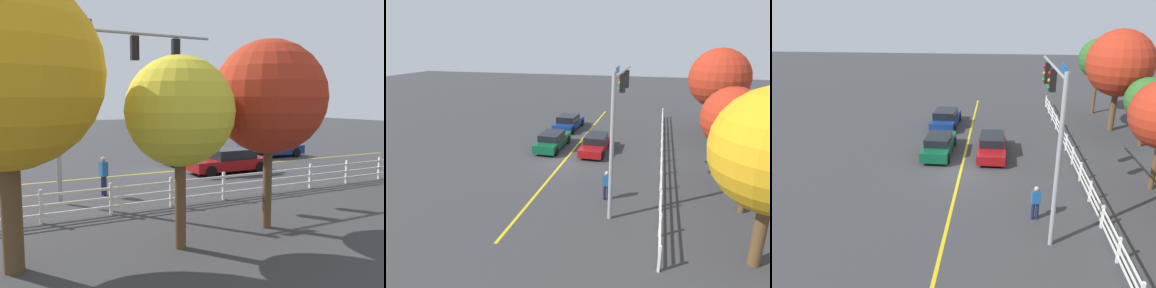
{
  "view_description": "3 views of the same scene",
  "coord_description": "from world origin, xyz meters",
  "views": [
    {
      "loc": [
        8.85,
        20.52,
        4.12
      ],
      "look_at": [
        -1.31,
        0.3,
        1.56
      ],
      "focal_mm": 36.71,
      "sensor_mm": 36.0,
      "label": 1
    },
    {
      "loc": [
        20.37,
        6.43,
        8.4
      ],
      "look_at": [
        -0.38,
        1.02,
        1.36
      ],
      "focal_mm": 29.47,
      "sensor_mm": 36.0,
      "label": 2
    },
    {
      "loc": [
        19.52,
        2.08,
        9.24
      ],
      "look_at": [
        -0.32,
        0.18,
        1.68
      ],
      "focal_mm": 33.56,
      "sensor_mm": 36.0,
      "label": 3
    }
  ],
  "objects": [
    {
      "name": "ground_plane",
      "position": [
        0.0,
        0.0,
        0.0
      ],
      "size": [
        120.0,
        120.0,
        0.0
      ],
      "primitive_type": "plane",
      "color": "#38383A"
    },
    {
      "name": "tree_3",
      "position": [
        8.61,
        10.53,
        4.73
      ],
      "size": [
        4.58,
        4.58,
        7.04
      ],
      "color": "brown",
      "rests_on": "ground_plane"
    },
    {
      "name": "signal_assembly",
      "position": [
        4.69,
        4.47,
        5.1
      ],
      "size": [
        6.81,
        0.38,
        7.29
      ],
      "color": "gray",
      "rests_on": "ground_plane"
    },
    {
      "name": "white_rail_fence",
      "position": [
        -3.0,
        6.89,
        0.6
      ],
      "size": [
        26.1,
        0.1,
        1.15
      ],
      "color": "white",
      "rests_on": "ground_plane"
    },
    {
      "name": "car_0",
      "position": [
        -8.88,
        -2.15,
        0.69
      ],
      "size": [
        4.69,
        2.15,
        1.42
      ],
      "rotation": [
        0.0,
        0.0,
        3.1
      ],
      "color": "navy",
      "rests_on": "ground_plane"
    },
    {
      "name": "tree_5",
      "position": [
        4.4,
        10.94,
        3.79
      ],
      "size": [
        2.99,
        2.99,
        5.31
      ],
      "color": "brown",
      "rests_on": "ground_plane"
    },
    {
      "name": "tree_2",
      "position": [
        1.15,
        10.57,
        4.19
      ],
      "size": [
        3.57,
        3.57,
        5.99
      ],
      "color": "brown",
      "rests_on": "ground_plane"
    },
    {
      "name": "pedestrian",
      "position": [
        4.8,
        3.99,
        0.93
      ],
      "size": [
        0.32,
        0.44,
        1.69
      ],
      "rotation": [
        0.0,
        0.0,
        3.3
      ],
      "color": "#191E3F",
      "rests_on": "ground_plane"
    },
    {
      "name": "car_2",
      "position": [
        -2.76,
        -1.73,
        0.67
      ],
      "size": [
        4.63,
        1.87,
        1.37
      ],
      "rotation": [
        0.0,
        0.0,
        3.13
      ],
      "color": "#0C4C2D",
      "rests_on": "ground_plane"
    },
    {
      "name": "car_1",
      "position": [
        -2.93,
        1.81,
        0.66
      ],
      "size": [
        4.69,
        1.87,
        1.34
      ],
      "rotation": [
        0.0,
        0.0,
        0.0
      ],
      "color": "maroon",
      "rests_on": "ground_plane"
    },
    {
      "name": "lane_center_stripe",
      "position": [
        -4.0,
        0.0,
        0.0
      ],
      "size": [
        28.0,
        0.16,
        0.01
      ],
      "primitive_type": "cube",
      "color": "gold",
      "rests_on": "ground_plane"
    }
  ]
}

